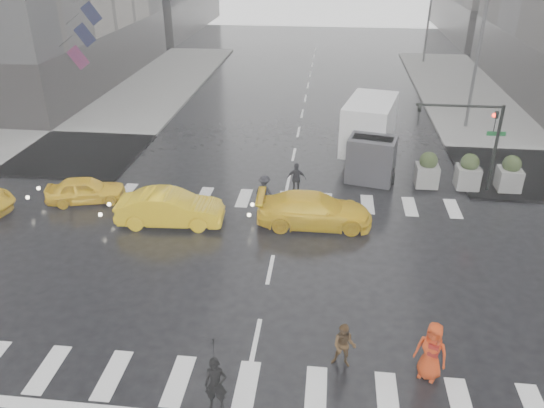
# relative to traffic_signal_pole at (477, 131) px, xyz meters

# --- Properties ---
(ground) EXTENTS (120.00, 120.00, 0.00)m
(ground) POSITION_rel_traffic_signal_pole_xyz_m (-9.01, -8.01, -3.22)
(ground) COLOR black
(ground) RESTS_ON ground
(sidewalk_nw) EXTENTS (35.00, 35.00, 0.15)m
(sidewalk_nw) POSITION_rel_traffic_signal_pole_xyz_m (-28.51, 9.49, -3.14)
(sidewalk_nw) COLOR slate
(sidewalk_nw) RESTS_ON ground
(road_markings) EXTENTS (18.00, 48.00, 0.01)m
(road_markings) POSITION_rel_traffic_signal_pole_xyz_m (-9.01, -8.01, -3.21)
(road_markings) COLOR silver
(road_markings) RESTS_ON ground
(traffic_signal_pole) EXTENTS (4.45, 0.42, 4.50)m
(traffic_signal_pole) POSITION_rel_traffic_signal_pole_xyz_m (0.00, 0.00, 0.00)
(traffic_signal_pole) COLOR black
(traffic_signal_pole) RESTS_ON ground
(street_lamp_near) EXTENTS (2.15, 0.22, 9.00)m
(street_lamp_near) POSITION_rel_traffic_signal_pole_xyz_m (1.86, 9.99, 1.73)
(street_lamp_near) COLOR #59595B
(street_lamp_near) RESTS_ON ground
(street_lamp_far) EXTENTS (2.15, 0.22, 9.00)m
(street_lamp_far) POSITION_rel_traffic_signal_pole_xyz_m (1.86, 29.99, 1.73)
(street_lamp_far) COLOR #59595B
(street_lamp_far) RESTS_ON ground
(planter_west) EXTENTS (1.10, 1.10, 1.80)m
(planter_west) POSITION_rel_traffic_signal_pole_xyz_m (-2.01, 0.19, -2.23)
(planter_west) COLOR slate
(planter_west) RESTS_ON ground
(planter_mid) EXTENTS (1.10, 1.10, 1.80)m
(planter_mid) POSITION_rel_traffic_signal_pole_xyz_m (-0.01, 0.19, -2.23)
(planter_mid) COLOR slate
(planter_mid) RESTS_ON ground
(planter_east) EXTENTS (1.10, 1.10, 1.80)m
(planter_east) POSITION_rel_traffic_signal_pole_xyz_m (1.99, 0.19, -2.23)
(planter_east) COLOR slate
(planter_east) RESTS_ON ground
(flag_cluster) EXTENTS (2.87, 3.06, 4.69)m
(flag_cluster) POSITION_rel_traffic_signal_pole_xyz_m (-24.09, 10.49, 2.42)
(flag_cluster) COLOR #59595B
(flag_cluster) RESTS_ON ground
(pedestrian_black) EXTENTS (1.03, 1.04, 2.43)m
(pedestrian_black) POSITION_rel_traffic_signal_pole_xyz_m (-9.69, -14.81, -1.61)
(pedestrian_black) COLOR black
(pedestrian_black) RESTS_ON ground
(pedestrian_brown) EXTENTS (0.80, 0.67, 1.49)m
(pedestrian_brown) POSITION_rel_traffic_signal_pole_xyz_m (-6.25, -12.82, -2.47)
(pedestrian_brown) COLOR #4A331A
(pedestrian_brown) RESTS_ON ground
(pedestrian_orange) EXTENTS (1.10, 0.96, 1.90)m
(pedestrian_orange) POSITION_rel_traffic_signal_pole_xyz_m (-3.78, -12.99, -2.26)
(pedestrian_orange) COLOR red
(pedestrian_orange) RESTS_ON ground
(pedestrian_far_a) EXTENTS (0.97, 0.60, 1.64)m
(pedestrian_far_a) POSITION_rel_traffic_signal_pole_xyz_m (-8.49, -1.20, -2.40)
(pedestrian_far_a) COLOR black
(pedestrian_far_a) RESTS_ON ground
(pedestrian_far_b) EXTENTS (1.17, 0.97, 1.59)m
(pedestrian_far_b) POSITION_rel_traffic_signal_pole_xyz_m (-9.89, -2.75, -2.42)
(pedestrian_far_b) COLOR black
(pedestrian_far_b) RESTS_ON ground
(taxi_front) EXTENTS (3.93, 2.40, 1.25)m
(taxi_front) POSITION_rel_traffic_signal_pole_xyz_m (-18.49, -3.23, -2.59)
(taxi_front) COLOR yellow
(taxi_front) RESTS_ON ground
(taxi_mid) EXTENTS (4.78, 1.95, 1.54)m
(taxi_mid) POSITION_rel_traffic_signal_pole_xyz_m (-13.82, -4.89, -2.45)
(taxi_mid) COLOR yellow
(taxi_mid) RESTS_ON ground
(taxi_rear) EXTENTS (4.56, 2.24, 1.47)m
(taxi_rear) POSITION_rel_traffic_signal_pole_xyz_m (-7.48, -4.28, -2.48)
(taxi_rear) COLOR yellow
(taxi_rear) RESTS_ON ground
(box_truck) EXTENTS (2.43, 6.48, 3.44)m
(box_truck) POSITION_rel_traffic_signal_pole_xyz_m (-4.79, 2.98, -1.38)
(box_truck) COLOR silver
(box_truck) RESTS_ON ground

